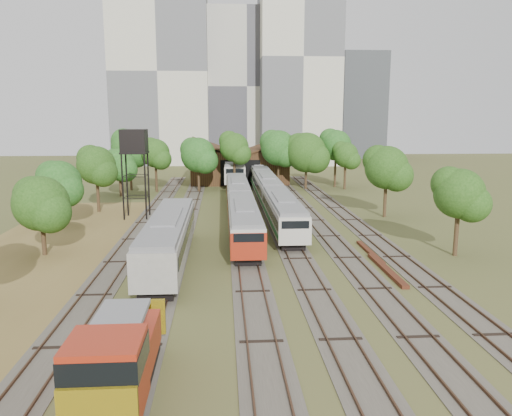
{
  "coord_description": "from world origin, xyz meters",
  "views": [
    {
      "loc": [
        -3.82,
        -27.23,
        11.1
      ],
      "look_at": [
        -0.7,
        19.48,
        2.5
      ],
      "focal_mm": 35.0,
      "sensor_mm": 36.0,
      "label": 1
    }
  ],
  "objects": [
    {
      "name": "tracks",
      "position": [
        -0.67,
        25.0,
        0.04
      ],
      "size": [
        24.6,
        80.0,
        0.19
      ],
      "color": "#4C473D",
      "rests_on": "ground"
    },
    {
      "name": "railcar_rear",
      "position": [
        -2.0,
        55.94,
        2.13
      ],
      "size": [
        3.25,
        16.08,
        4.03
      ],
      "color": "black",
      "rests_on": "ground"
    },
    {
      "name": "rail_pile_near",
      "position": [
        8.0,
        6.94,
        0.13
      ],
      "size": [
        0.52,
        7.83,
        0.26
      ],
      "primitive_type": "cube",
      "color": "#542718",
      "rests_on": "ground"
    },
    {
      "name": "tree_band_far",
      "position": [
        -0.66,
        49.16,
        6.06
      ],
      "size": [
        37.07,
        8.9,
        9.24
      ],
      "color": "#382616",
      "rests_on": "ground"
    },
    {
      "name": "ground",
      "position": [
        0.0,
        0.0,
        0.0
      ],
      "size": [
        240.0,
        240.0,
        0.0
      ],
      "primitive_type": "plane",
      "color": "#475123",
      "rests_on": "ground"
    },
    {
      "name": "tower_far_right",
      "position": [
        34.0,
        110.0,
        14.0
      ],
      "size": [
        12.0,
        12.0,
        28.0
      ],
      "primitive_type": "cube",
      "color": "#3C4044",
      "rests_on": "ground"
    },
    {
      "name": "railcar_green_set",
      "position": [
        2.0,
        37.94,
        1.78
      ],
      "size": [
        2.73,
        52.08,
        3.37
      ],
      "color": "black",
      "rests_on": "ground"
    },
    {
      "name": "rail_pile_far",
      "position": [
        8.2,
        11.77,
        0.11
      ],
      "size": [
        0.43,
        6.81,
        0.22
      ],
      "primitive_type": "cube",
      "color": "#542718",
      "rests_on": "ground"
    },
    {
      "name": "tree_band_left",
      "position": [
        -18.97,
        15.36,
        5.0
      ],
      "size": [
        6.61,
        57.87,
        7.99
      ],
      "color": "#382616",
      "rests_on": "ground"
    },
    {
      "name": "tower_left",
      "position": [
        -18.0,
        95.0,
        21.0
      ],
      "size": [
        22.0,
        16.0,
        42.0
      ],
      "primitive_type": "cube",
      "color": "beige",
      "rests_on": "ground"
    },
    {
      "name": "tree_band_right",
      "position": [
        14.62,
        27.71,
        5.34
      ],
      "size": [
        5.1,
        41.66,
        7.95
      ],
      "color": "#382616",
      "rests_on": "ground"
    },
    {
      "name": "tower_centre",
      "position": [
        2.0,
        100.0,
        18.0
      ],
      "size": [
        20.0,
        18.0,
        36.0
      ],
      "primitive_type": "cube",
      "color": "#B1AEA0",
      "rests_on": "ground"
    },
    {
      "name": "old_grey_coach",
      "position": [
        -8.0,
        10.02,
        1.98
      ],
      "size": [
        2.93,
        18.0,
        3.63
      ],
      "color": "black",
      "rests_on": "ground"
    },
    {
      "name": "dry_grass_patch",
      "position": [
        -18.0,
        8.0,
        0.02
      ],
      "size": [
        14.0,
        60.0,
        0.04
      ],
      "primitive_type": "cube",
      "color": "brown",
      "rests_on": "ground"
    },
    {
      "name": "tower_right",
      "position": [
        14.0,
        92.0,
        24.0
      ],
      "size": [
        18.0,
        16.0,
        48.0
      ],
      "primitive_type": "cube",
      "color": "beige",
      "rests_on": "ground"
    },
    {
      "name": "shunter_locomotive",
      "position": [
        -8.0,
        -9.01,
        1.68
      ],
      "size": [
        2.68,
        8.1,
        3.51
      ],
      "color": "black",
      "rests_on": "ground"
    },
    {
      "name": "water_tower",
      "position": [
        -13.39,
        27.93,
        8.21
      ],
      "size": [
        2.81,
        2.81,
        9.75
      ],
      "color": "black",
      "rests_on": "ground"
    },
    {
      "name": "railcar_red_set",
      "position": [
        -2.0,
        25.16,
        1.76
      ],
      "size": [
        2.7,
        34.58,
        3.33
      ],
      "color": "black",
      "rests_on": "ground"
    },
    {
      "name": "maintenance_shed",
      "position": [
        -1.0,
        57.98,
        2.91
      ],
      "size": [
        16.45,
        11.55,
        7.58
      ],
      "color": "#331C12",
      "rests_on": "ground"
    }
  ]
}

